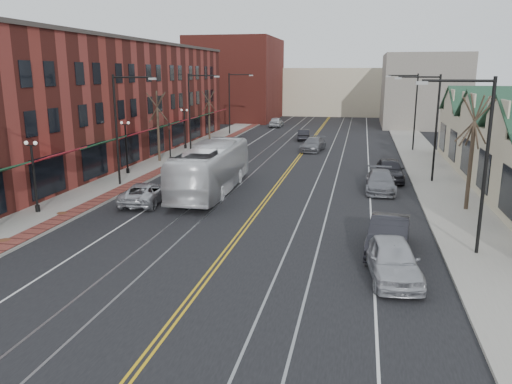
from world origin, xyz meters
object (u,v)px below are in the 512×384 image
at_px(parked_car_b, 389,235).
at_px(parked_car_c, 380,181).
at_px(parked_suv, 145,193).
at_px(parked_car_a, 392,259).
at_px(transit_bus, 211,168).
at_px(parked_car_d, 390,170).

bearing_deg(parked_car_b, parked_car_c, 96.66).
height_order(parked_suv, parked_car_a, parked_car_a).
relative_size(parked_car_a, parked_car_c, 0.95).
relative_size(transit_bus, parked_car_d, 2.43).
distance_m(parked_car_a, parked_car_c, 15.71).
xyz_separation_m(parked_car_c, parked_car_d, (0.82, 3.91, 0.12)).
relative_size(transit_bus, parked_car_c, 2.40).
distance_m(parked_car_b, parked_car_c, 12.55).
xyz_separation_m(transit_bus, parked_car_c, (11.70, 2.68, -0.97)).
relative_size(parked_suv, parked_car_d, 0.99).
relative_size(parked_car_a, parked_car_b, 0.97).
bearing_deg(transit_bus, parked_suv, 48.05).
relative_size(parked_car_c, parked_car_d, 1.01).
bearing_deg(parked_suv, transit_bus, -135.79).
bearing_deg(parked_car_d, parked_car_a, -93.72).
height_order(transit_bus, parked_car_d, transit_bus).
distance_m(parked_car_a, parked_car_d, 19.64).
relative_size(parked_car_a, parked_car_d, 0.96).
bearing_deg(parked_suv, parked_car_d, -151.95).
distance_m(parked_car_b, parked_car_d, 16.48).
bearing_deg(transit_bus, parked_car_c, -168.72).
distance_m(transit_bus, parked_car_b, 15.33).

